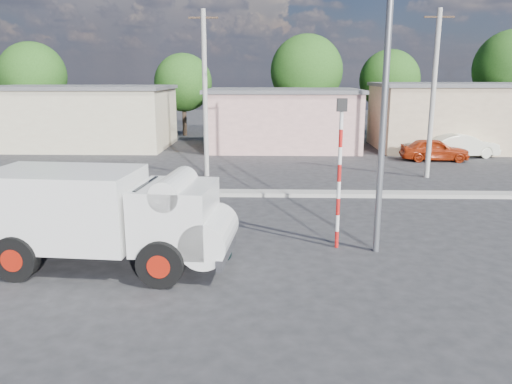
{
  "coord_description": "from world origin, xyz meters",
  "views": [
    {
      "loc": [
        1.24,
        -12.6,
        5.02
      ],
      "look_at": [
        0.76,
        3.07,
        1.3
      ],
      "focal_mm": 35.0,
      "sensor_mm": 36.0,
      "label": 1
    }
  ],
  "objects_px": {
    "truck": "(111,215)",
    "streetlight": "(380,76)",
    "car_cream": "(461,146)",
    "car_red": "(434,150)",
    "cyclist": "(202,230)",
    "traffic_pole": "(340,161)",
    "bicycle": "(203,245)"
  },
  "relations": [
    {
      "from": "bicycle",
      "to": "car_red",
      "type": "xyz_separation_m",
      "value": [
        11.53,
        16.64,
        0.22
      ]
    },
    {
      "from": "bicycle",
      "to": "streetlight",
      "type": "relative_size",
      "value": 0.19
    },
    {
      "from": "cyclist",
      "to": "traffic_pole",
      "type": "distance_m",
      "value": 4.35
    },
    {
      "from": "car_red",
      "to": "truck",
      "type": "bearing_deg",
      "value": 143.77
    },
    {
      "from": "car_red",
      "to": "traffic_pole",
      "type": "bearing_deg",
      "value": 156.09
    },
    {
      "from": "car_cream",
      "to": "cyclist",
      "type": "bearing_deg",
      "value": 133.03
    },
    {
      "from": "car_red",
      "to": "streetlight",
      "type": "distance_m",
      "value": 17.68
    },
    {
      "from": "car_cream",
      "to": "car_red",
      "type": "height_order",
      "value": "car_cream"
    },
    {
      "from": "car_cream",
      "to": "car_red",
      "type": "distance_m",
      "value": 2.42
    },
    {
      "from": "car_cream",
      "to": "traffic_pole",
      "type": "relative_size",
      "value": 1.02
    },
    {
      "from": "cyclist",
      "to": "bicycle",
      "type": "bearing_deg",
      "value": 0.0
    },
    {
      "from": "truck",
      "to": "traffic_pole",
      "type": "distance_m",
      "value": 6.47
    },
    {
      "from": "cyclist",
      "to": "car_cream",
      "type": "bearing_deg",
      "value": -25.04
    },
    {
      "from": "cyclist",
      "to": "truck",
      "type": "bearing_deg",
      "value": 115.79
    },
    {
      "from": "car_red",
      "to": "traffic_pole",
      "type": "relative_size",
      "value": 0.89
    },
    {
      "from": "bicycle",
      "to": "traffic_pole",
      "type": "height_order",
      "value": "traffic_pole"
    },
    {
      "from": "streetlight",
      "to": "traffic_pole",
      "type": "bearing_deg",
      "value": 162.27
    },
    {
      "from": "truck",
      "to": "streetlight",
      "type": "relative_size",
      "value": 0.72
    },
    {
      "from": "bicycle",
      "to": "cyclist",
      "type": "bearing_deg",
      "value": 0.0
    },
    {
      "from": "cyclist",
      "to": "traffic_pole",
      "type": "bearing_deg",
      "value": -60.87
    },
    {
      "from": "cyclist",
      "to": "car_red",
      "type": "relative_size",
      "value": 0.46
    },
    {
      "from": "cyclist",
      "to": "car_cream",
      "type": "distance_m",
      "value": 22.5
    },
    {
      "from": "traffic_pole",
      "to": "truck",
      "type": "bearing_deg",
      "value": -164.14
    },
    {
      "from": "car_red",
      "to": "streetlight",
      "type": "height_order",
      "value": "streetlight"
    },
    {
      "from": "bicycle",
      "to": "cyclist",
      "type": "relative_size",
      "value": 0.95
    },
    {
      "from": "bicycle",
      "to": "car_cream",
      "type": "bearing_deg",
      "value": -25.04
    },
    {
      "from": "car_cream",
      "to": "truck",
      "type": "bearing_deg",
      "value": 129.51
    },
    {
      "from": "cyclist",
      "to": "streetlight",
      "type": "xyz_separation_m",
      "value": [
        4.77,
        0.88,
        4.07
      ]
    },
    {
      "from": "car_cream",
      "to": "traffic_pole",
      "type": "bearing_deg",
      "value": 139.97
    },
    {
      "from": "car_cream",
      "to": "car_red",
      "type": "bearing_deg",
      "value": 112.94
    },
    {
      "from": "bicycle",
      "to": "truck",
      "type": "bearing_deg",
      "value": 115.79
    },
    {
      "from": "cyclist",
      "to": "traffic_pole",
      "type": "height_order",
      "value": "traffic_pole"
    }
  ]
}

